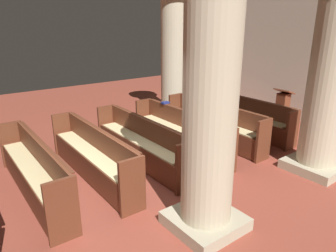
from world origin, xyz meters
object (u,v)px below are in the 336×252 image
pew_row_2 (180,130)px  lectern (282,111)px  pew_row_1 (213,121)px  hymn_book (165,103)px  pillar_aisle_side (331,71)px  pillar_far_side (174,52)px  pew_row_4 (92,153)px  pew_row_3 (140,140)px  pillar_aisle_rear (211,92)px  pew_row_5 (33,168)px  pew_row_0 (242,114)px

pew_row_2 → lectern: bearing=84.0°
pew_row_1 → lectern: 2.36m
pew_row_1 → hymn_book: bearing=-133.6°
pew_row_1 → pillar_aisle_side: 2.84m
pew_row_2 → pillar_far_side: 3.19m
pew_row_1 → lectern: bearing=81.3°
pew_row_1 → pew_row_4: size_ratio=1.00×
pew_row_1 → pew_row_2: 1.05m
pew_row_1 → pew_row_3: bearing=-90.0°
pew_row_3 → lectern: bearing=85.4°
pillar_far_side → pillar_aisle_rear: same height
pew_row_3 → pillar_far_side: size_ratio=0.79×
hymn_book → pew_row_5: bearing=-76.3°
lectern → pew_row_2: bearing=-96.0°
pew_row_0 → hymn_book: 2.13m
pew_row_0 → pillar_aisle_side: (2.37, -0.55, 1.47)m
pew_row_5 → lectern: lectern is taller
pillar_aisle_side → pew_row_3: bearing=-132.3°
lectern → hymn_book: bearing=-110.2°
pew_row_2 → pillar_far_side: (-2.32, 1.62, 1.47)m
pew_row_5 → hymn_book: bearing=103.7°
pew_row_1 → hymn_book: size_ratio=16.54×
hymn_book → pew_row_0: bearing=66.8°
pew_row_3 → pew_row_5: size_ratio=1.00×
pew_row_5 → pew_row_4: bearing=90.0°
pew_row_4 → pew_row_2: bearing=90.0°
pew_row_1 → pew_row_2: same height
hymn_book → pillar_aisle_side: bearing=23.1°
pew_row_0 → pew_row_4: size_ratio=1.00×
pillar_aisle_side → pillar_aisle_rear: same height
pew_row_2 → lectern: lectern is taller
pew_row_4 → pew_row_5: (0.00, -1.05, 0.00)m
pillar_aisle_rear → pew_row_5: bearing=-144.4°
pew_row_1 → pew_row_2: size_ratio=1.00×
pew_row_1 → pillar_aisle_side: pillar_aisle_side is taller
hymn_book → lectern: bearing=69.8°
pew_row_5 → hymn_book: hymn_book is taller
pew_row_4 → lectern: bearing=86.3°
pew_row_4 → pillar_aisle_side: 4.61m
lectern → pew_row_3: bearing=-94.6°
pew_row_5 → hymn_book: size_ratio=16.54×
pillar_aisle_rear → lectern: pillar_aisle_rear is taller
pillar_far_side → lectern: 3.55m
pew_row_1 → pew_row_2: bearing=-90.0°
pew_row_1 → pillar_far_side: bearing=166.2°
pew_row_0 → pillar_aisle_rear: 4.53m
pew_row_4 → pew_row_5: 1.05m
pew_row_2 → pew_row_5: same height
pillar_aisle_rear → pillar_far_side: bearing=146.7°
pew_row_3 → hymn_book: 1.56m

